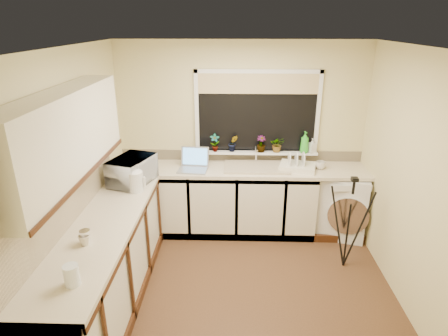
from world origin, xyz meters
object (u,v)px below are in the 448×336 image
Objects in this scene: kettle at (135,182)px; tripod at (349,223)px; plant_c at (261,144)px; soap_bottle_clear at (312,145)px; microwave at (132,170)px; cup_back at (320,165)px; plant_a at (215,143)px; glass_jug at (72,275)px; plant_b at (233,143)px; dish_rack at (298,167)px; steel_jar at (85,237)px; soap_bottle_green at (305,142)px; washing_machine at (342,203)px; laptop at (194,164)px; cup_left at (85,240)px; plant_d at (277,144)px.

kettle reaches higher than tripod.
soap_bottle_clear is (0.66, 0.00, -0.01)m from plant_c.
cup_back is (2.26, 0.51, -0.10)m from microwave.
plant_a is 1.27m from soap_bottle_clear.
glass_jug is at bearing -160.87° from microwave.
plant_b is (1.06, 0.96, 0.15)m from kettle.
dish_rack is at bearing -26.61° from plant_c.
glass_jug is 1.82m from microwave.
tripod reaches higher than dish_rack.
kettle is 1.84× the size of steel_jar.
soap_bottle_green reaches higher than plant_b.
plant_a is 0.84× the size of soap_bottle_green.
washing_machine is at bearing -61.20° from microwave.
washing_machine is 2.00m from laptop.
microwave is at bearing 163.34° from tripod.
cup_left is at bearing -121.01° from plant_b.
steel_jar is 0.51× the size of plant_a.
glass_jug is (-0.06, -1.59, -0.03)m from kettle.
laptop is at bearing -170.39° from soap_bottle_clear.
laptop is 0.91m from plant_c.
soap_bottle_green is at bearing -53.21° from microwave.
soap_bottle_green is (2.15, 1.99, 0.23)m from steel_jar.
glass_jug is at bearing -130.24° from soap_bottle_clear.
cup_left is (-2.25, -2.03, -0.20)m from soap_bottle_clear.
cup_left is at bearing -142.16° from cup_back.
soap_bottle_green is (1.16, -0.01, 0.02)m from plant_a.
glass_jug is 0.85× the size of soap_bottle_clear.
cup_left reaches higher than dish_rack.
plant_b is (1.15, 0.73, 0.11)m from microwave.
steel_jar is 2.56m from plant_c.
washing_machine is 2.66m from kettle.
plant_c is (0.86, 0.26, 0.19)m from laptop.
microwave is at bearing -161.76° from soap_bottle_clear.
plant_a is 1.88× the size of cup_back.
cup_back is (1.11, -0.22, -0.21)m from plant_b.
plant_b is (-1.30, 0.99, 0.61)m from tripod.
washing_machine is 6.73× the size of cup_back.
dish_rack is 2.72m from cup_left.
tripod is at bearing -78.05° from microwave.
plant_a reaches higher than steel_jar.
plant_a is at bearing 70.81° from glass_jug.
soap_bottle_clear reaches higher than laptop.
cup_left is (-1.22, -2.03, -0.21)m from plant_b.
tripod is 3.92× the size of soap_bottle_green.
tripod is 5.92× the size of soap_bottle_clear.
glass_jug is at bearing -99.45° from laptop.
washing_machine is at bearing 33.67° from steel_jar.
cup_back is (2.34, 1.79, -0.01)m from steel_jar.
plant_d is 1.63× the size of cup_back.
plant_c is (1.52, 0.72, 0.11)m from microwave.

